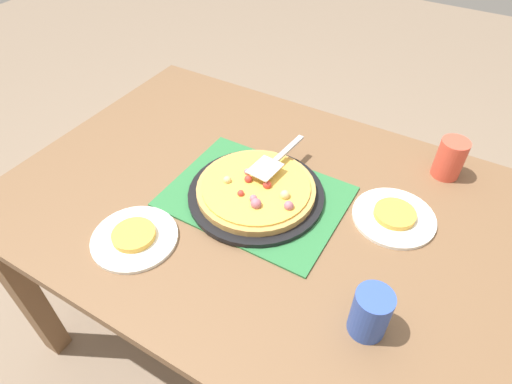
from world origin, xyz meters
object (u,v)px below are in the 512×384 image
served_slice_left (395,214)px  cup_far (370,313)px  plate_far_right (135,238)px  pizza (256,189)px  plate_near_left (394,217)px  cup_near (450,158)px  pizza_pan (256,194)px  served_slice_right (134,235)px  pizza_server (276,160)px

served_slice_left → cup_far: cup_far is taller
plate_far_right → served_slice_left: bearing=-143.5°
pizza → plate_far_right: pizza is taller
cup_far → plate_near_left: bearing=-82.5°
cup_far → cup_near: bearing=-92.9°
cup_far → pizza_pan: bearing=-29.3°
plate_near_left → plate_far_right: same height
served_slice_right → cup_far: size_ratio=0.92×
pizza_server → pizza: bearing=85.4°
cup_near → pizza_server: 0.50m
served_slice_left → cup_near: 0.27m
served_slice_right → plate_near_left: bearing=-143.5°
pizza_pan → served_slice_left: size_ratio=3.45×
served_slice_right → cup_far: bearing=-174.0°
pizza_pan → pizza_server: 0.11m
served_slice_right → cup_near: cup_near is taller
plate_near_left → pizza_server: pizza_server is taller
pizza_pan → pizza: size_ratio=1.15×
plate_near_left → cup_far: size_ratio=1.83×
pizza_pan → plate_near_left: size_ratio=1.73×
cup_near → cup_far: same height
pizza → cup_far: size_ratio=2.75×
pizza → served_slice_right: pizza is taller
pizza_pan → cup_far: cup_far is taller
pizza_pan → cup_near: 0.57m
served_slice_left → served_slice_right: same height
pizza_server → plate_near_left: bearing=-177.0°
pizza_pan → served_slice_right: 0.35m
pizza → cup_far: bearing=150.7°
cup_near → pizza_server: cup_near is taller
pizza → served_slice_right: size_ratio=3.00×
plate_near_left → cup_far: 0.35m
pizza_pan → pizza: bearing=146.3°
plate_far_right → served_slice_left: 0.68m
cup_far → pizza_server: cup_far is taller
pizza_pan → served_slice_right: (0.19, 0.29, 0.01)m
plate_near_left → pizza_server: (0.35, 0.02, 0.07)m
plate_far_right → cup_far: cup_far is taller
plate_near_left → plate_far_right: (0.55, 0.41, 0.00)m
served_slice_right → pizza_server: (-0.20, -0.39, 0.05)m
pizza → pizza_server: (-0.01, -0.10, 0.04)m
cup_near → pizza_pan: bearing=40.3°
served_slice_left → cup_near: bearing=-106.5°
served_slice_right → cup_far: cup_far is taller
plate_far_right → served_slice_right: bearing=0.0°
pizza_pan → plate_far_right: 0.35m
pizza → plate_near_left: pizza is taller
pizza_pan → served_slice_left: (-0.36, -0.12, 0.01)m
pizza_pan → plate_near_left: bearing=-162.1°
plate_far_right → pizza_server: size_ratio=0.94×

